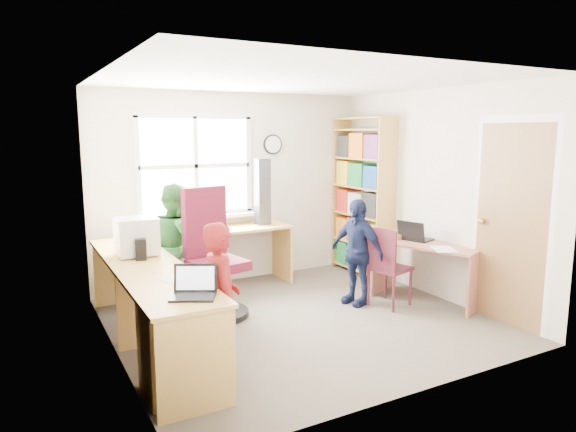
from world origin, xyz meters
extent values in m
cube|color=#4F483E|center=(0.00, 0.00, -0.01)|extent=(3.60, 3.40, 0.02)
cube|color=white|center=(0.00, 0.00, 2.41)|extent=(3.60, 3.40, 0.02)
cube|color=beige|center=(0.00, 1.71, 1.20)|extent=(3.60, 0.02, 2.40)
cube|color=beige|center=(0.00, -1.71, 1.20)|extent=(3.60, 0.02, 2.40)
cube|color=beige|center=(-1.81, 0.00, 1.20)|extent=(0.02, 3.40, 2.40)
cube|color=beige|center=(1.81, 0.00, 1.20)|extent=(0.02, 3.40, 2.40)
cube|color=white|center=(-0.50, 1.69, 1.50)|extent=(1.40, 0.01, 1.20)
cube|color=white|center=(-0.50, 1.68, 1.50)|extent=(1.48, 0.04, 1.28)
cube|color=olive|center=(1.79, -1.05, 1.00)|extent=(0.02, 0.82, 2.00)
sphere|color=gold|center=(1.75, -0.72, 1.00)|extent=(0.07, 0.07, 0.07)
cylinder|color=black|center=(0.55, 1.68, 1.75)|extent=(0.26, 0.03, 0.26)
cylinder|color=white|center=(0.55, 1.66, 1.75)|extent=(0.22, 0.01, 0.22)
cube|color=#E5B35B|center=(-1.50, 0.10, 0.73)|extent=(0.60, 2.70, 0.03)
cube|color=#E5B35B|center=(-0.25, 1.42, 0.73)|extent=(1.65, 0.56, 0.03)
cube|color=#E5B35B|center=(-1.50, 0.10, 0.36)|extent=(0.56, 0.03, 0.72)
cube|color=#E5B35B|center=(-1.50, -1.22, 0.36)|extent=(0.56, 0.03, 0.72)
cube|color=#E5B35B|center=(-1.50, 1.42, 0.36)|extent=(0.56, 0.03, 0.72)
cube|color=#E5B35B|center=(0.55, 1.42, 0.36)|extent=(0.03, 0.52, 0.72)
cube|color=#E5B35B|center=(-1.50, -0.85, 0.36)|extent=(0.54, 0.45, 0.72)
cube|color=#BC755E|center=(1.57, -0.16, 0.66)|extent=(0.94, 1.28, 0.03)
cube|color=#BC755E|center=(1.78, -0.68, 0.32)|extent=(0.48, 0.22, 0.65)
cube|color=#BC755E|center=(1.35, 0.36, 0.32)|extent=(0.48, 0.22, 0.65)
cube|color=#E5B35B|center=(1.65, 0.68, 1.05)|extent=(0.30, 0.02, 2.10)
cube|color=#E5B35B|center=(1.65, 1.68, 1.05)|extent=(0.30, 0.02, 2.10)
cube|color=#E5B35B|center=(1.65, 1.18, 2.09)|extent=(0.30, 1.00, 0.02)
cube|color=#E5B35B|center=(1.65, 1.18, 0.06)|extent=(0.30, 1.00, 0.02)
cube|color=#E5B35B|center=(1.65, 1.18, 0.42)|extent=(0.30, 1.00, 0.02)
cube|color=#E5B35B|center=(1.65, 1.18, 0.80)|extent=(0.30, 1.00, 0.02)
cube|color=#E5B35B|center=(1.65, 1.18, 1.18)|extent=(0.30, 1.00, 0.02)
cube|color=#E5B35B|center=(1.65, 1.18, 1.56)|extent=(0.30, 1.00, 0.02)
cube|color=#E5B35B|center=(1.65, 1.18, 1.94)|extent=(0.30, 1.00, 0.02)
cube|color=red|center=(1.65, 0.88, 0.21)|extent=(0.25, 0.28, 0.27)
cube|color=#1A489D|center=(1.65, 1.20, 0.21)|extent=(0.25, 0.30, 0.29)
cube|color=#1F8339|center=(1.65, 1.50, 0.22)|extent=(0.25, 0.26, 0.30)
cube|color=yellow|center=(1.65, 0.88, 0.58)|extent=(0.25, 0.28, 0.30)
cube|color=#7A3483|center=(1.65, 1.20, 0.59)|extent=(0.25, 0.30, 0.32)
cube|color=orange|center=(1.65, 1.50, 0.57)|extent=(0.25, 0.26, 0.29)
cube|color=#272727|center=(1.65, 0.88, 0.97)|extent=(0.25, 0.28, 0.32)
cube|color=silver|center=(1.65, 1.20, 0.95)|extent=(0.25, 0.30, 0.29)
cube|color=red|center=(1.65, 1.50, 0.96)|extent=(0.25, 0.26, 0.30)
cube|color=#1A489D|center=(1.65, 0.88, 1.33)|extent=(0.25, 0.28, 0.29)
cube|color=#1F8339|center=(1.65, 1.20, 1.34)|extent=(0.25, 0.30, 0.30)
cube|color=yellow|center=(1.65, 1.50, 1.35)|extent=(0.25, 0.26, 0.32)
cube|color=#7A3483|center=(1.65, 0.88, 1.72)|extent=(0.25, 0.28, 0.30)
cube|color=orange|center=(1.65, 1.20, 1.73)|extent=(0.25, 0.30, 0.32)
cube|color=#272727|center=(1.65, 1.50, 1.71)|extent=(0.25, 0.26, 0.29)
cylinder|color=black|center=(-0.69, 0.51, 0.03)|extent=(0.73, 0.73, 0.06)
cylinder|color=black|center=(-0.69, 0.51, 0.29)|extent=(0.08, 0.08, 0.47)
cube|color=#5A1024|center=(-0.69, 0.51, 0.56)|extent=(0.60, 0.60, 0.10)
cube|color=#5A1024|center=(-0.73, 0.75, 0.98)|extent=(0.50, 0.18, 0.73)
cylinder|color=#4C1924|center=(1.00, -0.28, 0.21)|extent=(0.04, 0.04, 0.41)
cylinder|color=#4C1924|center=(1.31, -0.18, 0.21)|extent=(0.04, 0.04, 0.41)
cylinder|color=#4C1924|center=(0.91, 0.04, 0.21)|extent=(0.04, 0.04, 0.41)
cylinder|color=#4C1924|center=(1.22, 0.13, 0.21)|extent=(0.04, 0.04, 0.41)
cube|color=#4C1924|center=(1.11, -0.07, 0.42)|extent=(0.48, 0.48, 0.04)
cube|color=#4C1924|center=(0.94, -0.12, 0.66)|extent=(0.13, 0.36, 0.46)
cube|color=silver|center=(-1.49, 0.51, 0.76)|extent=(0.27, 0.21, 0.02)
cube|color=silver|center=(-1.49, 0.51, 0.94)|extent=(0.37, 0.33, 0.35)
cube|color=#3F72F2|center=(-1.31, 0.51, 0.94)|extent=(0.01, 0.29, 0.25)
cube|color=black|center=(-1.43, -0.96, 0.76)|extent=(0.38, 0.35, 0.02)
cube|color=black|center=(-1.37, -0.86, 0.86)|extent=(0.30, 0.19, 0.21)
cube|color=white|center=(-1.38, -0.87, 0.86)|extent=(0.26, 0.16, 0.17)
cube|color=black|center=(1.59, 0.05, 0.68)|extent=(0.34, 0.40, 0.02)
cube|color=black|center=(1.46, 0.01, 0.80)|extent=(0.16, 0.34, 0.23)
cube|color=#3F72F2|center=(1.47, 0.02, 0.80)|extent=(0.13, 0.30, 0.18)
cube|color=black|center=(-1.50, 0.32, 0.85)|extent=(0.12, 0.12, 0.20)
cube|color=black|center=(-1.50, 0.79, 0.84)|extent=(0.10, 0.10, 0.18)
cube|color=black|center=(0.28, 1.43, 1.17)|extent=(0.17, 0.15, 0.83)
cube|color=red|center=(1.56, 0.26, 0.70)|extent=(0.37, 0.37, 0.06)
cube|color=white|center=(-1.40, -0.48, 0.75)|extent=(0.27, 0.32, 0.00)
cube|color=white|center=(1.51, -0.46, 0.68)|extent=(0.34, 0.38, 0.00)
imported|color=#29662B|center=(-0.67, 1.42, 0.91)|extent=(0.20, 0.17, 0.33)
imported|color=maroon|center=(-1.15, -0.79, 0.62)|extent=(0.35, 0.49, 1.24)
imported|color=#2C6C2B|center=(-0.97, 0.97, 0.69)|extent=(0.56, 0.70, 1.37)
imported|color=#131B3C|center=(0.82, 0.16, 0.59)|extent=(0.46, 0.75, 1.19)
camera|label=1|loc=(-2.51, -4.36, 1.91)|focal=32.00mm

